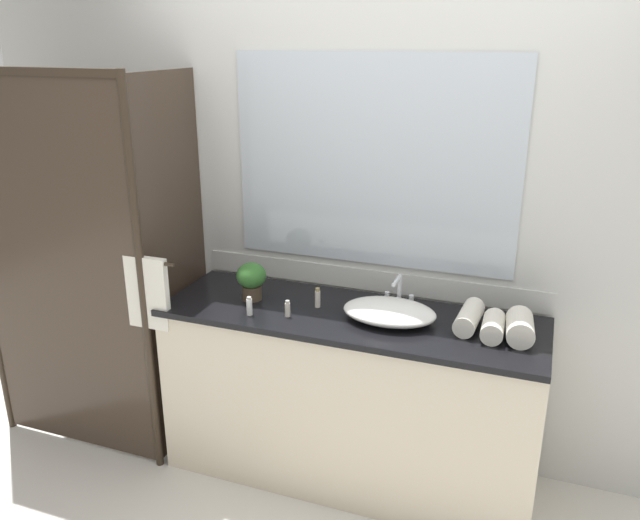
# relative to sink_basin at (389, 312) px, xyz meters

# --- Properties ---
(ground_plane) EXTENTS (8.00, 8.00, 0.00)m
(ground_plane) POSITION_rel_sink_basin_xyz_m (-0.19, 0.00, -0.94)
(ground_plane) COLOR silver
(wall_back_with_mirror) EXTENTS (4.40, 0.06, 2.60)m
(wall_back_with_mirror) POSITION_rel_sink_basin_xyz_m (-0.19, 0.34, 0.37)
(wall_back_with_mirror) COLOR silver
(wall_back_with_mirror) RESTS_ON ground_plane
(vanity_cabinet) EXTENTS (1.80, 0.58, 0.90)m
(vanity_cabinet) POSITION_rel_sink_basin_xyz_m (-0.19, 0.01, -0.49)
(vanity_cabinet) COLOR beige
(vanity_cabinet) RESTS_ON ground_plane
(shower_enclosure) EXTENTS (1.20, 0.59, 2.00)m
(shower_enclosure) POSITION_rel_sink_basin_xyz_m (-1.46, -0.19, 0.09)
(shower_enclosure) COLOR #2D2319
(shower_enclosure) RESTS_ON ground_plane
(sink_basin) EXTENTS (0.43, 0.30, 0.08)m
(sink_basin) POSITION_rel_sink_basin_xyz_m (0.00, 0.00, 0.00)
(sink_basin) COLOR white
(sink_basin) RESTS_ON vanity_cabinet
(faucet) EXTENTS (0.17, 0.15, 0.16)m
(faucet) POSITION_rel_sink_basin_xyz_m (0.00, 0.18, 0.01)
(faucet) COLOR silver
(faucet) RESTS_ON vanity_cabinet
(potted_plant) EXTENTS (0.15, 0.15, 0.19)m
(potted_plant) POSITION_rel_sink_basin_xyz_m (-0.70, -0.00, 0.07)
(potted_plant) COLOR #473828
(potted_plant) RESTS_ON vanity_cabinet
(amenity_bottle_conditioner) EXTENTS (0.03, 0.03, 0.10)m
(amenity_bottle_conditioner) POSITION_rel_sink_basin_xyz_m (-0.36, 0.02, 0.01)
(amenity_bottle_conditioner) COLOR silver
(amenity_bottle_conditioner) RESTS_ON vanity_cabinet
(amenity_bottle_shampoo) EXTENTS (0.03, 0.03, 0.09)m
(amenity_bottle_shampoo) POSITION_rel_sink_basin_xyz_m (-0.62, -0.17, 0.00)
(amenity_bottle_shampoo) COLOR white
(amenity_bottle_shampoo) RESTS_ON vanity_cabinet
(amenity_bottle_body_wash) EXTENTS (0.03, 0.03, 0.08)m
(amenity_bottle_body_wash) POSITION_rel_sink_basin_xyz_m (-0.45, -0.13, -0.00)
(amenity_bottle_body_wash) COLOR silver
(amenity_bottle_body_wash) RESTS_ON vanity_cabinet
(rolled_towel_near_edge) EXTENTS (0.13, 0.22, 0.12)m
(rolled_towel_near_edge) POSITION_rel_sink_basin_xyz_m (0.57, 0.00, 0.02)
(rolled_towel_near_edge) COLOR silver
(rolled_towel_near_edge) RESTS_ON vanity_cabinet
(rolled_towel_middle) EXTENTS (0.10, 0.20, 0.10)m
(rolled_towel_middle) POSITION_rel_sink_basin_xyz_m (0.46, -0.01, 0.01)
(rolled_towel_middle) COLOR silver
(rolled_towel_middle) RESTS_ON vanity_cabinet
(rolled_towel_far_edge) EXTENTS (0.11, 0.26, 0.10)m
(rolled_towel_far_edge) POSITION_rel_sink_basin_xyz_m (0.35, 0.05, 0.01)
(rolled_towel_far_edge) COLOR silver
(rolled_towel_far_edge) RESTS_ON vanity_cabinet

